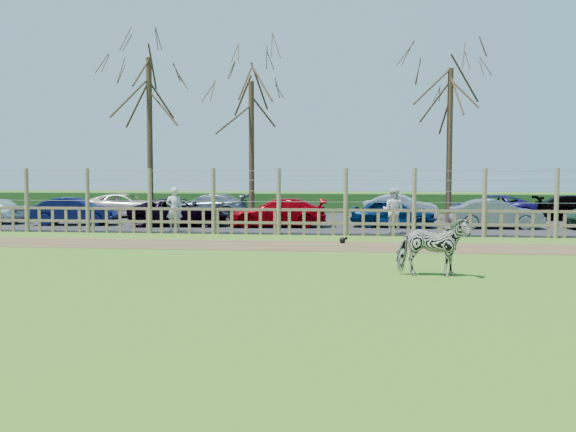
# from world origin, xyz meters

# --- Properties ---
(ground) EXTENTS (120.00, 120.00, 0.00)m
(ground) POSITION_xyz_m (0.00, 0.00, 0.00)
(ground) COLOR olive
(ground) RESTS_ON ground
(dirt_strip) EXTENTS (34.00, 2.80, 0.01)m
(dirt_strip) POSITION_xyz_m (0.00, 4.50, 0.01)
(dirt_strip) COLOR brown
(dirt_strip) RESTS_ON ground
(asphalt) EXTENTS (44.00, 13.00, 0.04)m
(asphalt) POSITION_xyz_m (0.00, 14.50, 0.02)
(asphalt) COLOR #232326
(asphalt) RESTS_ON ground
(hedge) EXTENTS (46.00, 2.00, 1.10)m
(hedge) POSITION_xyz_m (0.00, 21.50, 0.55)
(hedge) COLOR #1E4716
(hedge) RESTS_ON ground
(fence) EXTENTS (30.16, 0.16, 2.50)m
(fence) POSITION_xyz_m (0.00, 8.00, 0.80)
(fence) COLOR brown
(fence) RESTS_ON ground
(tree_left) EXTENTS (4.80, 4.80, 7.88)m
(tree_left) POSITION_xyz_m (-6.50, 12.50, 5.62)
(tree_left) COLOR #3D2B1E
(tree_left) RESTS_ON ground
(tree_mid) EXTENTS (4.80, 4.80, 6.83)m
(tree_mid) POSITION_xyz_m (-2.00, 13.50, 4.87)
(tree_mid) COLOR #3D2B1E
(tree_mid) RESTS_ON ground
(tree_right) EXTENTS (4.80, 4.80, 7.35)m
(tree_right) POSITION_xyz_m (7.00, 14.00, 5.24)
(tree_right) COLOR #3D2B1E
(tree_right) RESTS_ON ground
(zebra) EXTENTS (1.62, 0.76, 1.36)m
(zebra) POSITION_xyz_m (4.72, -1.06, 0.68)
(zebra) COLOR gray
(zebra) RESTS_ON ground
(visitor_a) EXTENTS (0.72, 0.58, 1.72)m
(visitor_a) POSITION_xyz_m (-4.19, 8.49, 0.90)
(visitor_a) COLOR silver
(visitor_a) RESTS_ON asphalt
(visitor_b) EXTENTS (1.01, 0.89, 1.72)m
(visitor_b) POSITION_xyz_m (4.28, 8.65, 0.90)
(visitor_b) COLOR silver
(visitor_b) RESTS_ON asphalt
(crow) EXTENTS (0.28, 0.20, 0.22)m
(crow) POSITION_xyz_m (2.49, 5.39, 0.11)
(crow) COLOR black
(crow) RESTS_ON ground
(car_1) EXTENTS (3.75, 1.64, 1.20)m
(car_1) POSITION_xyz_m (-9.38, 10.90, 0.64)
(car_1) COLOR #0A0E3F
(car_1) RESTS_ON asphalt
(car_2) EXTENTS (4.51, 2.45, 1.20)m
(car_2) POSITION_xyz_m (-4.70, 10.99, 0.64)
(car_2) COLOR black
(car_2) RESTS_ON asphalt
(car_3) EXTENTS (4.28, 2.08, 1.20)m
(car_3) POSITION_xyz_m (-0.45, 10.99, 0.64)
(car_3) COLOR #95010A
(car_3) RESTS_ON asphalt
(car_4) EXTENTS (3.65, 1.77, 1.20)m
(car_4) POSITION_xyz_m (4.39, 11.38, 0.64)
(car_4) COLOR #051C44
(car_4) RESTS_ON asphalt
(car_5) EXTENTS (3.66, 1.32, 1.20)m
(car_5) POSITION_xyz_m (8.57, 11.31, 0.64)
(car_5) COLOR slate
(car_5) RESTS_ON asphalt
(car_8) EXTENTS (4.37, 2.10, 1.20)m
(car_8) POSITION_xyz_m (-8.97, 15.76, 0.64)
(car_8) COLOR silver
(car_8) RESTS_ON asphalt
(car_9) EXTENTS (4.18, 1.80, 1.20)m
(car_9) POSITION_xyz_m (-4.76, 16.21, 0.64)
(car_9) COLOR #4E5C68
(car_9) RESTS_ON asphalt
(car_11) EXTENTS (3.77, 1.70, 1.20)m
(car_11) POSITION_xyz_m (4.97, 16.16, 0.64)
(car_11) COLOR #ABB4C9
(car_11) RESTS_ON asphalt
(car_12) EXTENTS (4.54, 2.53, 1.20)m
(car_12) POSITION_xyz_m (9.18, 15.98, 0.64)
(car_12) COLOR #170E53
(car_12) RESTS_ON asphalt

